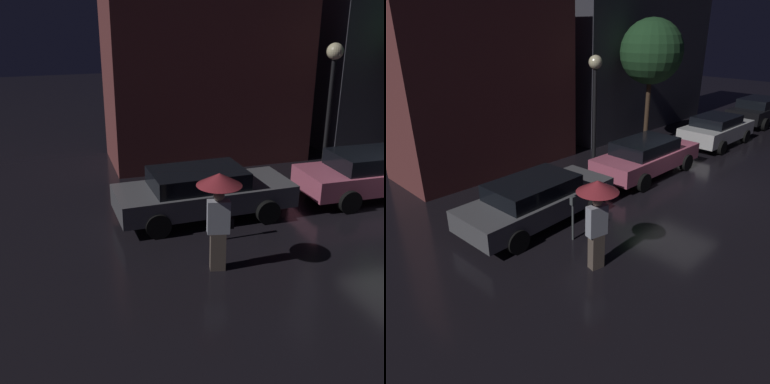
# 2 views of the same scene
# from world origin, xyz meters

# --- Properties ---
(ground_plane) EXTENTS (60.00, 60.00, 0.00)m
(ground_plane) POSITION_xyz_m (0.00, 0.00, 0.00)
(ground_plane) COLOR black
(building_facade_left) EXTENTS (6.75, 3.00, 6.32)m
(building_facade_left) POSITION_xyz_m (-3.62, 6.50, 3.16)
(building_facade_left) COLOR brown
(building_facade_left) RESTS_ON ground
(building_facade_right) EXTENTS (9.83, 3.00, 8.94)m
(building_facade_right) POSITION_xyz_m (5.71, 6.50, 4.47)
(building_facade_right) COLOR #3D3D47
(building_facade_right) RESTS_ON ground
(parked_car_grey) EXTENTS (4.65, 1.94, 1.32)m
(parked_car_grey) POSITION_xyz_m (-5.34, 1.48, 0.70)
(parked_car_grey) COLOR slate
(parked_car_grey) RESTS_ON ground
(parked_car_pink) EXTENTS (4.57, 1.92, 1.36)m
(parked_car_pink) POSITION_xyz_m (-0.14, 1.44, 0.72)
(parked_car_pink) COLOR #DB6684
(parked_car_pink) RESTS_ON ground
(parked_car_white) EXTENTS (4.13, 1.99, 1.38)m
(parked_car_white) POSITION_xyz_m (5.35, 1.35, 0.73)
(parked_car_white) COLOR silver
(parked_car_white) RESTS_ON ground
(parked_car_black) EXTENTS (4.57, 2.04, 1.46)m
(parked_car_black) POSITION_xyz_m (10.97, 1.55, 0.78)
(parked_car_black) COLOR black
(parked_car_black) RESTS_ON ground
(pedestrian_with_umbrella) EXTENTS (0.92, 0.92, 2.15)m
(pedestrian_with_umbrella) POSITION_xyz_m (-5.84, -1.15, 1.58)
(pedestrian_with_umbrella) COLOR #66564C
(pedestrian_with_umbrella) RESTS_ON ground
(parking_meter) EXTENTS (0.12, 0.10, 1.23)m
(parking_meter) POSITION_xyz_m (-5.35, 0.08, 0.76)
(parking_meter) COLOR #4C5154
(parking_meter) RESTS_ON ground
(street_lamp_near) EXTENTS (0.52, 0.52, 4.12)m
(street_lamp_near) POSITION_xyz_m (-0.33, 3.86, 3.17)
(street_lamp_near) COLOR black
(street_lamp_near) RESTS_ON ground
(street_tree) EXTENTS (2.68, 2.68, 5.45)m
(street_tree) POSITION_xyz_m (2.93, 3.61, 4.09)
(street_tree) COLOR #473323
(street_tree) RESTS_ON ground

